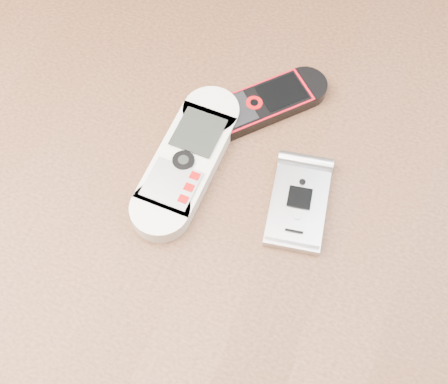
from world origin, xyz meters
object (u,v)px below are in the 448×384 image
(nokia_white, at_px, (187,160))
(table, at_px, (219,244))
(motorola_razr, at_px, (298,204))
(nokia_black_red, at_px, (262,104))

(nokia_white, bearing_deg, table, -24.59)
(table, relative_size, motorola_razr, 13.14)
(nokia_black_red, height_order, motorola_razr, same)
(nokia_white, bearing_deg, motorola_razr, -0.83)
(table, xyz_separation_m, motorola_razr, (0.07, 0.02, 0.11))
(nokia_white, height_order, nokia_black_red, nokia_white)
(table, relative_size, nokia_white, 7.69)
(table, distance_m, motorola_razr, 0.13)
(nokia_black_red, bearing_deg, nokia_white, -73.53)
(table, distance_m, nokia_white, 0.12)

